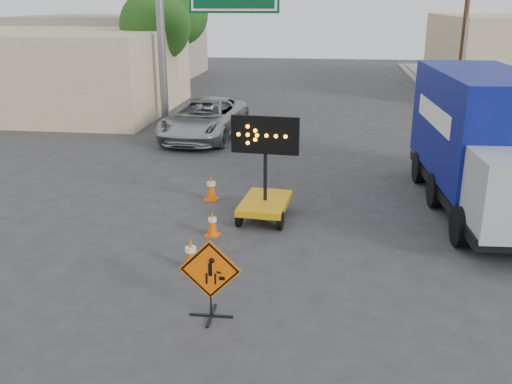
% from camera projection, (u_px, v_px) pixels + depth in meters
% --- Properties ---
extents(ground, '(100.00, 100.00, 0.00)m').
position_uv_depth(ground, '(239.00, 347.00, 9.37)').
color(ground, '#2D2D30').
rests_on(ground, ground).
extents(curb_right, '(0.40, 60.00, 0.12)m').
position_uv_depth(curb_right, '(480.00, 143.00, 22.53)').
color(curb_right, gray).
rests_on(curb_right, ground).
extents(storefront_left_near, '(14.00, 10.00, 4.00)m').
position_uv_depth(storefront_left_near, '(33.00, 71.00, 29.30)').
color(storefront_left_near, beige).
rests_on(storefront_left_near, ground).
extents(storefront_left_far, '(12.00, 10.00, 4.40)m').
position_uv_depth(storefront_left_far, '(114.00, 46.00, 42.52)').
color(storefront_left_far, '#A09385').
rests_on(storefront_left_far, ground).
extents(highway_gantry, '(6.18, 0.38, 6.90)m').
position_uv_depth(highway_gantry, '(205.00, 9.00, 25.19)').
color(highway_gantry, slate).
rests_on(highway_gantry, ground).
extents(utility_pole_far, '(1.80, 0.26, 9.00)m').
position_uv_depth(utility_pole_far, '(466.00, 16.00, 29.42)').
color(utility_pole_far, '#4C3220').
rests_on(utility_pole_far, ground).
extents(tree_left_near, '(3.71, 3.71, 6.03)m').
position_uv_depth(tree_left_near, '(155.00, 26.00, 29.73)').
color(tree_left_near, '#4C3220').
rests_on(tree_left_near, ground).
extents(tree_left_far, '(4.10, 4.10, 6.66)m').
position_uv_depth(tree_left_far, '(177.00, 14.00, 37.24)').
color(tree_left_far, '#4C3220').
rests_on(tree_left_far, ground).
extents(construction_sign, '(1.13, 0.80, 1.49)m').
position_uv_depth(construction_sign, '(210.00, 277.00, 10.04)').
color(construction_sign, black).
rests_on(construction_sign, ground).
extents(arrow_board, '(1.72, 2.00, 2.72)m').
position_uv_depth(arrow_board, '(265.00, 196.00, 14.73)').
color(arrow_board, '#C68D0B').
rests_on(arrow_board, ground).
extents(pickup_truck, '(3.10, 5.95, 1.60)m').
position_uv_depth(pickup_truck, '(204.00, 119.00, 23.53)').
color(pickup_truck, '#A3A5AA').
rests_on(pickup_truck, ground).
extents(box_truck, '(2.79, 7.80, 3.65)m').
position_uv_depth(box_truck, '(482.00, 150.00, 15.16)').
color(box_truck, black).
rests_on(box_truck, ground).
extents(cone_a, '(0.37, 0.37, 0.73)m').
position_uv_depth(cone_a, '(191.00, 254.00, 11.99)').
color(cone_a, '#E15604').
rests_on(cone_a, ground).
extents(cone_b, '(0.39, 0.39, 0.64)m').
position_uv_depth(cone_b, '(212.00, 223.00, 13.75)').
color(cone_b, '#E15604').
rests_on(cone_b, ground).
extents(cone_c, '(0.42, 0.42, 0.75)m').
position_uv_depth(cone_c, '(211.00, 187.00, 16.22)').
color(cone_c, '#E15604').
rests_on(cone_c, ground).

